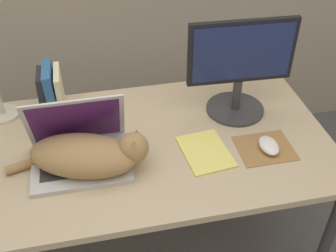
# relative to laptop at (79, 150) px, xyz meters

# --- Properties ---
(desk) EXTENTS (1.38, 0.78, 0.73)m
(desk) POSITION_rel_laptop_xyz_m (0.26, 0.04, -0.12)
(desk) COLOR tan
(desk) RESTS_ON ground_plane
(laptop) EXTENTS (0.34, 0.26, 0.26)m
(laptop) POSITION_rel_laptop_xyz_m (0.00, 0.00, 0.00)
(laptop) COLOR #B7B7BC
(laptop) RESTS_ON desk
(cat) EXTENTS (0.50, 0.30, 0.15)m
(cat) POSITION_rel_laptop_xyz_m (0.03, -0.05, 0.02)
(cat) COLOR #99754C
(cat) RESTS_ON desk
(external_monitor) EXTENTS (0.42, 0.24, 0.40)m
(external_monitor) POSITION_rel_laptop_xyz_m (0.64, 0.17, 0.16)
(external_monitor) COLOR #333338
(external_monitor) RESTS_ON desk
(mousepad) EXTENTS (0.21, 0.17, 0.00)m
(mousepad) POSITION_rel_laptop_xyz_m (0.67, -0.08, -0.05)
(mousepad) COLOR olive
(mousepad) RESTS_ON desk
(computer_mouse) EXTENTS (0.07, 0.11, 0.03)m
(computer_mouse) POSITION_rel_laptop_xyz_m (0.68, -0.09, -0.03)
(computer_mouse) COLOR silver
(computer_mouse) RESTS_ON mousepad
(book_row) EXTENTS (0.10, 0.16, 0.21)m
(book_row) POSITION_rel_laptop_xyz_m (-0.09, 0.31, 0.05)
(book_row) COLOR #232328
(book_row) RESTS_ON desk
(notepad) EXTENTS (0.18, 0.24, 0.01)m
(notepad) POSITION_rel_laptop_xyz_m (0.45, -0.05, -0.05)
(notepad) COLOR #E5DB6B
(notepad) RESTS_ON desk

